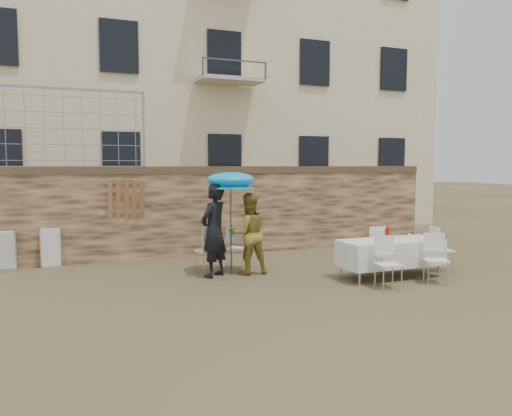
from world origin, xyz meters
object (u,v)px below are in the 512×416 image
object	(u,v)px
banquet_table	(391,242)
man_suit	(214,230)
chair_stack_left	(6,249)
couple_chair_right	(237,247)
table_chair_back	(375,247)
chair_stack_right	(51,246)
table_chair_side	(442,249)
soda_bottle	(387,235)
woman_dress	(248,234)
table_chair_front_right	(436,259)
umbrella	(231,183)
table_chair_front_left	(388,263)
couple_chair_left	(207,249)

from	to	relation	value
banquet_table	man_suit	bearing A→B (deg)	157.66
chair_stack_left	couple_chair_right	bearing A→B (deg)	-20.51
table_chair_back	chair_stack_right	size ratio (longest dim) A/B	1.04
table_chair_side	chair_stack_right	size ratio (longest dim) A/B	1.04
soda_bottle	chair_stack_right	xyz separation A→B (m)	(-6.23, 3.82, -0.45)
woman_dress	banquet_table	bearing A→B (deg)	152.71
couple_chair_right	chair_stack_right	xyz separation A→B (m)	(-3.81, 1.76, -0.02)
chair_stack_left	chair_stack_right	bearing A→B (deg)	0.00
table_chair_front_right	table_chair_back	distance (m)	1.58
couple_chair_right	umbrella	bearing A→B (deg)	94.33
couple_chair_right	table_chair_back	world-z (taller)	same
woman_dress	table_chair_front_right	bearing A→B (deg)	146.11
table_chair_back	table_chair_side	distance (m)	1.39
table_chair_back	table_chair_front_right	bearing A→B (deg)	117.71
man_suit	chair_stack_left	xyz separation A→B (m)	(-4.01, 2.31, -0.50)
table_chair_front_right	chair_stack_right	xyz separation A→B (m)	(-6.93, 4.42, -0.02)
table_chair_front_left	umbrella	bearing A→B (deg)	145.27
couple_chair_left	table_chair_front_right	size ratio (longest dim) A/B	1.00
soda_bottle	table_chair_front_right	size ratio (longest dim) A/B	0.27
woman_dress	chair_stack_right	distance (m)	4.52
table_chair_back	chair_stack_right	world-z (taller)	table_chair_back
couple_chair_right	soda_bottle	size ratio (longest dim) A/B	3.69
woman_dress	banquet_table	distance (m)	2.91
table_chair_front_right	table_chair_side	world-z (taller)	same
couple_chair_right	banquet_table	world-z (taller)	couple_chair_right
banquet_table	table_chair_front_right	size ratio (longest dim) A/B	2.19
table_chair_back	table_chair_side	world-z (taller)	same
table_chair_side	chair_stack_right	xyz separation A→B (m)	(-7.83, 3.57, -0.02)
soda_bottle	umbrella	bearing A→B (deg)	149.30
banquet_table	chair_stack_left	size ratio (longest dim) A/B	2.28
table_chair_front_right	chair_stack_left	distance (m)	8.99
banquet_table	table_chair_front_left	world-z (taller)	table_chair_front_left
umbrella	chair_stack_left	distance (m)	5.14
couple_chair_left	table_chair_back	world-z (taller)	same
couple_chair_right	table_chair_back	xyz separation A→B (m)	(2.81, -1.11, 0.00)
table_chair_front_left	table_chair_side	size ratio (longest dim) A/B	1.00
couple_chair_right	banquet_table	size ratio (longest dim) A/B	0.46
couple_chair_left	soda_bottle	xyz separation A→B (m)	(3.11, -2.06, 0.43)
man_suit	umbrella	bearing A→B (deg)	155.48
umbrella	table_chair_front_right	bearing A→B (deg)	-32.94
chair_stack_right	couple_chair_right	bearing A→B (deg)	-24.81
couple_chair_right	table_chair_side	bearing A→B (deg)	-166.27
umbrella	table_chair_front_left	size ratio (longest dim) A/B	2.11
table_chair_front_right	table_chair_front_left	bearing A→B (deg)	-154.35
soda_bottle	table_chair_back	world-z (taller)	soda_bottle
chair_stack_right	table_chair_back	bearing A→B (deg)	-23.45
umbrella	chair_stack_left	xyz separation A→B (m)	(-4.41, 2.21, -1.45)
woman_dress	banquet_table	xyz separation A→B (m)	(2.56, -1.36, -0.12)
man_suit	woman_dress	distance (m)	0.76
table_chair_front_left	table_chair_front_right	xyz separation A→B (m)	(1.10, 0.00, 0.00)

